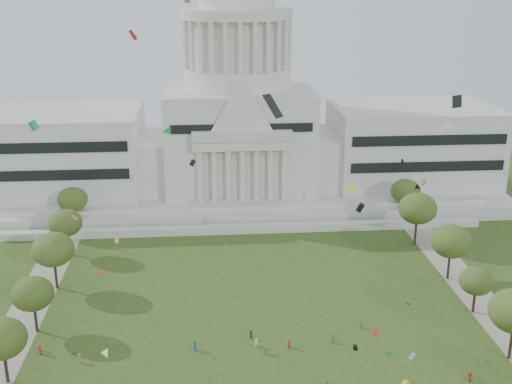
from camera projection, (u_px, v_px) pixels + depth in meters
capitol at (238, 127)px, 197.47m from camera, size 160.00×64.50×91.30m
path_left at (11, 343)px, 121.98m from camera, size 8.00×160.00×0.04m
path_right at (499, 322)px, 129.25m from camera, size 8.00×160.00×0.04m
row_tree_l_2 at (2, 339)px, 107.50m from camera, size 8.42×8.42×11.97m
row_tree_l_3 at (33, 294)px, 123.36m from camera, size 8.12×8.12×11.55m
row_tree_r_3 at (476, 281)px, 130.96m from camera, size 7.01×7.01×9.98m
row_tree_l_4 at (53, 249)px, 140.46m from camera, size 9.29×9.29×13.21m
row_tree_r_4 at (451, 241)px, 144.98m from camera, size 9.19×9.19×13.06m
row_tree_l_5 at (65, 223)px, 158.25m from camera, size 8.33×8.33×11.85m
row_tree_r_5 at (418, 208)px, 163.71m from camera, size 9.82×9.82×13.96m
row_tree_l_6 at (73, 200)px, 175.30m from camera, size 8.19×8.19×11.64m
row_tree_r_6 at (406, 191)px, 181.30m from camera, size 8.42×8.42×11.97m
person_0 at (470, 376)px, 110.30m from camera, size 0.96×0.79×1.68m
distant_crowd at (195, 380)px, 109.41m from camera, size 65.39×36.70×1.90m
kite_swarm at (262, 234)px, 95.48m from camera, size 84.06×102.78×61.29m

